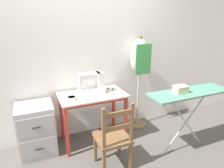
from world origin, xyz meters
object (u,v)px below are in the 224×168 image
object	(u,v)px
fabric_bowl	(72,98)
thread_spool_far_edge	(113,89)
wooden_chair	(113,139)
ironing_board	(189,95)
dress_form	(139,62)
filing_cabinet	(37,129)
storage_box	(180,89)
sewing_machine	(93,84)
thread_spool_near_machine	(107,91)
scissors	(115,93)
thread_spool_mid_table	(108,88)

from	to	relation	value
fabric_bowl	thread_spool_far_edge	size ratio (longest dim) A/B	2.79
fabric_bowl	thread_spool_far_edge	world-z (taller)	same
wooden_chair	ironing_board	bearing A→B (deg)	-2.82
fabric_bowl	dress_form	world-z (taller)	dress_form
filing_cabinet	storage_box	world-z (taller)	storage_box
sewing_machine	thread_spool_near_machine	world-z (taller)	sewing_machine
sewing_machine	scissors	distance (m)	0.35
thread_spool_near_machine	thread_spool_far_edge	bearing A→B (deg)	19.99
wooden_chair	thread_spool_far_edge	bearing A→B (deg)	67.78
sewing_machine	storage_box	distance (m)	1.18
filing_cabinet	thread_spool_mid_table	bearing A→B (deg)	2.44
thread_spool_mid_table	wooden_chair	xyz separation A→B (m)	(-0.22, -0.73, -0.36)
wooden_chair	filing_cabinet	distance (m)	1.08
thread_spool_near_machine	thread_spool_mid_table	size ratio (longest dim) A/B	1.09
scissors	wooden_chair	size ratio (longest dim) A/B	0.16
scissors	thread_spool_mid_table	xyz separation A→B (m)	(-0.04, 0.19, 0.01)
fabric_bowl	sewing_machine	bearing A→B (deg)	21.27
thread_spool_mid_table	wooden_chair	distance (m)	0.85
thread_spool_mid_table	thread_spool_far_edge	world-z (taller)	thread_spool_far_edge
scissors	thread_spool_far_edge	xyz separation A→B (m)	(0.00, 0.11, 0.02)
sewing_machine	thread_spool_near_machine	distance (m)	0.24
filing_cabinet	storage_box	xyz separation A→B (m)	(1.75, -0.72, 0.57)
filing_cabinet	dress_form	world-z (taller)	dress_form
sewing_machine	fabric_bowl	world-z (taller)	sewing_machine
scissors	dress_form	size ratio (longest dim) A/B	0.10
thread_spool_mid_table	dress_form	xyz separation A→B (m)	(0.57, 0.06, 0.34)
scissors	thread_spool_mid_table	world-z (taller)	thread_spool_mid_table
fabric_bowl	thread_spool_far_edge	xyz separation A→B (m)	(0.63, 0.11, -0.00)
storage_box	dress_form	bearing A→B (deg)	98.51
thread_spool_near_machine	ironing_board	bearing A→B (deg)	-37.08
sewing_machine	thread_spool_far_edge	world-z (taller)	sewing_machine
filing_cabinet	scissors	bearing A→B (deg)	-7.30
thread_spool_mid_table	thread_spool_far_edge	size ratio (longest dim) A/B	0.85
sewing_machine	dress_form	world-z (taller)	dress_form
fabric_bowl	filing_cabinet	bearing A→B (deg)	163.42
thread_spool_near_machine	ironing_board	distance (m)	1.11
thread_spool_near_machine	thread_spool_mid_table	bearing A→B (deg)	64.79
thread_spool_near_machine	filing_cabinet	world-z (taller)	thread_spool_near_machine
sewing_machine	thread_spool_far_edge	size ratio (longest dim) A/B	8.16
dress_form	storage_box	bearing A→B (deg)	-81.49
dress_form	storage_box	xyz separation A→B (m)	(0.12, -0.83, -0.19)
thread_spool_mid_table	dress_form	world-z (taller)	dress_form
storage_box	wooden_chair	bearing A→B (deg)	177.75
scissors	ironing_board	bearing A→B (deg)	-36.99
fabric_bowl	thread_spool_near_machine	distance (m)	0.54
thread_spool_far_edge	dress_form	distance (m)	0.64
scissors	wooden_chair	xyz separation A→B (m)	(-0.26, -0.55, -0.35)
fabric_bowl	thread_spool_near_machine	xyz separation A→B (m)	(0.53, 0.07, -0.01)
wooden_chair	dress_form	world-z (taller)	dress_form
filing_cabinet	sewing_machine	bearing A→B (deg)	-0.85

